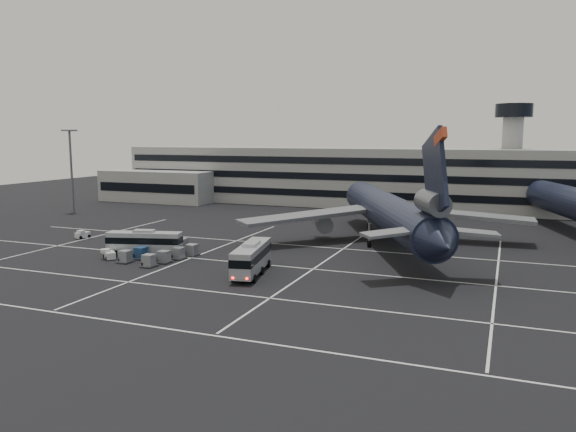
% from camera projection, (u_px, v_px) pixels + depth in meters
% --- Properties ---
extents(ground, '(260.00, 260.00, 0.00)m').
position_uv_depth(ground, '(215.00, 268.00, 72.47)').
color(ground, black).
rests_on(ground, ground).
extents(lane_markings, '(90.00, 55.62, 0.01)m').
position_uv_depth(lane_markings, '(224.00, 267.00, 72.79)').
color(lane_markings, silver).
rests_on(lane_markings, ground).
extents(terminal, '(125.00, 26.00, 24.00)m').
position_uv_depth(terminal, '(345.00, 177.00, 138.07)').
color(terminal, gray).
rests_on(terminal, ground).
extents(hills, '(352.00, 180.00, 44.00)m').
position_uv_depth(hills, '(462.00, 209.00, 224.17)').
color(hills, '#38332B').
rests_on(hills, ground).
extents(lightpole_left, '(2.40, 2.40, 18.28)m').
position_uv_depth(lightpole_left, '(71.00, 159.00, 123.02)').
color(lightpole_left, slate).
rests_on(lightpole_left, ground).
extents(trijet_main, '(43.48, 54.55, 18.08)m').
position_uv_depth(trijet_main, '(388.00, 212.00, 86.78)').
color(trijet_main, black).
rests_on(trijet_main, ground).
extents(bus_near, '(4.86, 11.68, 4.02)m').
position_uv_depth(bus_near, '(252.00, 257.00, 68.87)').
color(bus_near, '#999BA1').
rests_on(bus_near, ground).
extents(bus_far, '(10.84, 5.20, 3.73)m').
position_uv_depth(bus_far, '(144.00, 242.00, 79.60)').
color(bus_far, '#999BA1').
rests_on(bus_far, ground).
extents(tug_a, '(1.78, 2.44, 1.42)m').
position_uv_depth(tug_a, '(82.00, 235.00, 93.34)').
color(tug_a, silver).
rests_on(tug_a, ground).
extents(tug_b, '(2.61, 2.49, 1.46)m').
position_uv_depth(tug_b, '(110.00, 255.00, 77.53)').
color(tug_b, silver).
rests_on(tug_b, ground).
extents(uld_cluster, '(8.12, 13.79, 1.67)m').
position_uv_depth(uld_cluster, '(162.00, 252.00, 78.26)').
color(uld_cluster, '#2D2D30').
rests_on(uld_cluster, ground).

